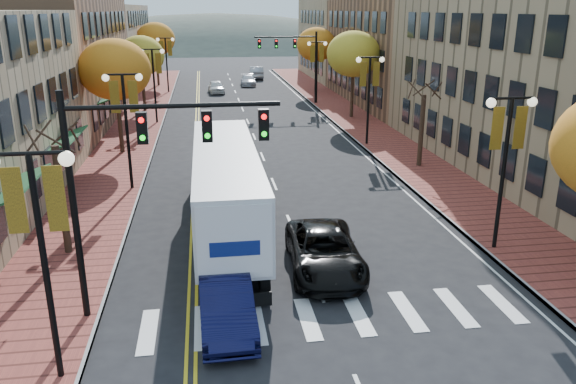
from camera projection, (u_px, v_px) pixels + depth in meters
name	position (u px, v px, depth m)	size (l,w,h in m)	color
ground	(346.00, 355.00, 15.47)	(200.00, 200.00, 0.00)	black
sidewalk_left	(137.00, 127.00, 44.73)	(4.00, 85.00, 0.15)	brown
sidewalk_right	(356.00, 121.00, 47.25)	(4.00, 85.00, 0.15)	brown
building_left_mid	(34.00, 55.00, 45.21)	(12.00, 24.00, 11.00)	brown
building_left_far	(91.00, 46.00, 68.94)	(12.00, 26.00, 9.50)	#9E8966
building_right_mid	(425.00, 51.00, 55.98)	(15.00, 24.00, 10.00)	brown
building_right_far	(365.00, 36.00, 76.50)	(15.00, 20.00, 11.00)	#9E8966
tree_left_a	(62.00, 200.00, 21.03)	(0.28, 0.28, 4.20)	#382619
tree_left_b	(115.00, 70.00, 35.07)	(4.48, 4.48, 7.21)	#382619
tree_left_c	(141.00, 56.00, 50.23)	(4.16, 4.16, 6.69)	#382619
tree_left_d	(155.00, 39.00, 66.98)	(4.61, 4.61, 7.42)	#382619
tree_right_b	(421.00, 131.00, 32.95)	(0.28, 0.28, 4.20)	#382619
tree_right_c	(353.00, 54.00, 46.99)	(4.48, 4.48, 7.21)	#382619
tree_right_d	(316.00, 45.00, 62.08)	(4.35, 4.35, 7.00)	#382619
lamp_left_a	(39.00, 224.00, 13.08)	(1.96, 0.36, 6.05)	black
lamp_left_b	(125.00, 109.00, 28.12)	(1.96, 0.36, 6.05)	black
lamp_left_c	(153.00, 71.00, 45.04)	(1.96, 0.36, 6.05)	black
lamp_left_d	(166.00, 54.00, 61.96)	(1.96, 0.36, 6.05)	black
lamp_right_a	(507.00, 144.00, 20.82)	(1.96, 0.36, 6.05)	black
lamp_right_b	(369.00, 83.00, 37.74)	(1.96, 0.36, 6.05)	black
lamp_right_c	(317.00, 60.00, 54.66)	(1.96, 0.36, 6.05)	black
traffic_mast_near	(139.00, 162.00, 15.99)	(6.10, 0.35, 7.00)	black
traffic_mast_far	(297.00, 54.00, 54.18)	(6.10, 0.34, 7.00)	black
semi_truck	(225.00, 179.00, 23.72)	(2.47, 15.14, 3.78)	black
navy_sedan	(226.00, 303.00, 16.70)	(1.56, 4.47, 1.47)	black
black_suv	(324.00, 251.00, 20.26)	(2.49, 5.41, 1.50)	black
car_far_white	(216.00, 87.00, 63.08)	(1.65, 4.10, 1.40)	white
car_far_silver	(248.00, 80.00, 69.34)	(1.78, 4.39, 1.27)	#B7B6BE
car_far_oncoming	(256.00, 73.00, 76.03)	(1.74, 5.00, 1.65)	#99989F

